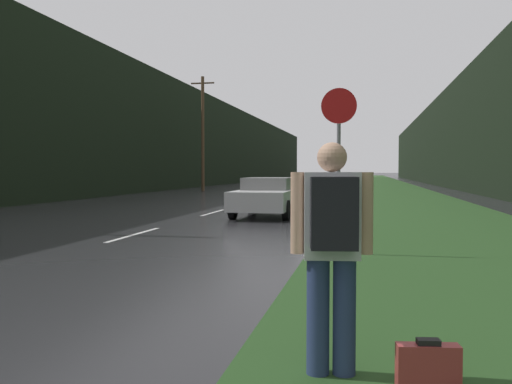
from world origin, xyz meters
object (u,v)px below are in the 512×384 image
object	(u,v)px
car_passing_near	(268,196)
stop_sign	(339,155)
suitcase	(428,367)
hitchhiker_with_backpack	(332,244)

from	to	relation	value
car_passing_near	stop_sign	bearing A→B (deg)	108.96
stop_sign	suitcase	xyz separation A→B (m)	(0.94, -6.16, -1.69)
stop_sign	suitcase	distance (m)	6.45
car_passing_near	hitchhiker_with_backpack	bearing A→B (deg)	102.10
suitcase	car_passing_near	size ratio (longest dim) A/B	0.10
hitchhiker_with_backpack	car_passing_near	xyz separation A→B (m)	(-3.05, 14.21, -0.35)
suitcase	stop_sign	bearing A→B (deg)	90.54
stop_sign	car_passing_near	xyz separation A→B (m)	(-2.80, 8.15, -1.18)
hitchhiker_with_backpack	suitcase	size ratio (longest dim) A/B	3.90
hitchhiker_with_backpack	stop_sign	bearing A→B (deg)	84.19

